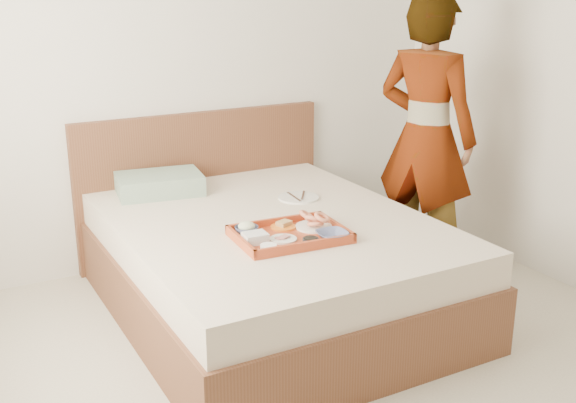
% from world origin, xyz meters
% --- Properties ---
extents(ground, '(3.50, 4.00, 0.01)m').
position_xyz_m(ground, '(0.00, 0.00, 0.00)').
color(ground, beige).
rests_on(ground, ground).
extents(wall_back, '(3.50, 0.01, 2.60)m').
position_xyz_m(wall_back, '(0.00, 2.00, 1.30)').
color(wall_back, silver).
rests_on(wall_back, ground).
extents(bed, '(1.65, 2.00, 0.53)m').
position_xyz_m(bed, '(0.04, 1.00, 0.27)').
color(bed, brown).
rests_on(bed, ground).
extents(headboard, '(1.65, 0.06, 0.95)m').
position_xyz_m(headboard, '(0.04, 1.97, 0.47)').
color(headboard, brown).
rests_on(headboard, ground).
extents(pillow, '(0.53, 0.40, 0.12)m').
position_xyz_m(pillow, '(-0.32, 1.74, 0.59)').
color(pillow, '#93B29B').
rests_on(pillow, bed).
extents(tray, '(0.56, 0.43, 0.05)m').
position_xyz_m(tray, '(-0.01, 0.70, 0.55)').
color(tray, '#B8441C').
rests_on(tray, bed).
extents(prawn_plate, '(0.20, 0.20, 0.01)m').
position_xyz_m(prawn_plate, '(0.15, 0.74, 0.55)').
color(prawn_plate, white).
rests_on(prawn_plate, tray).
extents(navy_bowl_big, '(0.16, 0.16, 0.04)m').
position_xyz_m(navy_bowl_big, '(0.15, 0.56, 0.56)').
color(navy_bowl_big, navy).
rests_on(navy_bowl_big, tray).
extents(sauce_dish, '(0.08, 0.08, 0.03)m').
position_xyz_m(sauce_dish, '(0.02, 0.55, 0.56)').
color(sauce_dish, black).
rests_on(sauce_dish, tray).
extents(meat_plate, '(0.14, 0.14, 0.01)m').
position_xyz_m(meat_plate, '(-0.07, 0.66, 0.55)').
color(meat_plate, white).
rests_on(meat_plate, tray).
extents(bread_plate, '(0.14, 0.14, 0.01)m').
position_xyz_m(bread_plate, '(0.01, 0.82, 0.55)').
color(bread_plate, orange).
rests_on(bread_plate, tray).
extents(salad_bowl, '(0.13, 0.13, 0.04)m').
position_xyz_m(salad_bowl, '(-0.18, 0.83, 0.56)').
color(salad_bowl, navy).
rests_on(salad_bowl, tray).
extents(plastic_tub, '(0.12, 0.10, 0.05)m').
position_xyz_m(plastic_tub, '(-0.20, 0.70, 0.57)').
color(plastic_tub, silver).
rests_on(plastic_tub, tray).
extents(cheese_round, '(0.08, 0.08, 0.03)m').
position_xyz_m(cheese_round, '(-0.19, 0.58, 0.56)').
color(cheese_round, white).
rests_on(cheese_round, tray).
extents(dinner_plate, '(0.31, 0.31, 0.01)m').
position_xyz_m(dinner_plate, '(0.35, 1.25, 0.54)').
color(dinner_plate, white).
rests_on(dinner_plate, bed).
extents(person, '(0.62, 0.73, 1.71)m').
position_xyz_m(person, '(1.10, 1.04, 0.85)').
color(person, silver).
rests_on(person, ground).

